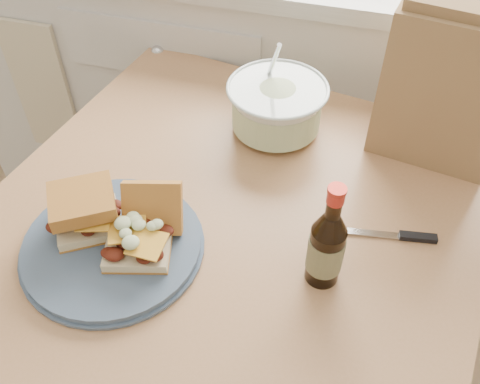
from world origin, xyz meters
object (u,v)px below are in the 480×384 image
(dining_table, at_px, (233,252))
(beer_bottle, at_px, (327,246))
(paper_bag, at_px, (448,83))
(plate, at_px, (112,246))
(coleslaw_bowl, at_px, (276,109))

(dining_table, bearing_deg, beer_bottle, -16.35)
(dining_table, height_order, paper_bag, paper_bag)
(dining_table, height_order, plate, plate)
(beer_bottle, bearing_deg, plate, -175.88)
(plate, height_order, coleslaw_bowl, coleslaw_bowl)
(dining_table, bearing_deg, paper_bag, 51.25)
(dining_table, relative_size, plate, 3.36)
(dining_table, distance_m, plate, 0.25)
(coleslaw_bowl, xyz_separation_m, paper_bag, (0.32, 0.04, 0.10))
(dining_table, relative_size, beer_bottle, 4.92)
(plate, relative_size, beer_bottle, 1.46)
(dining_table, relative_size, paper_bag, 3.37)
(beer_bottle, bearing_deg, paper_bag, 64.95)
(coleslaw_bowl, bearing_deg, plate, -116.43)
(plate, xyz_separation_m, paper_bag, (0.52, 0.44, 0.15))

